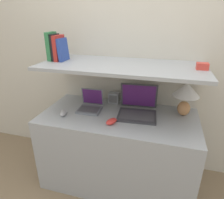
{
  "coord_description": "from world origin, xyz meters",
  "views": [
    {
      "loc": [
        0.38,
        -1.22,
        1.57
      ],
      "look_at": [
        -0.06,
        0.34,
        0.88
      ],
      "focal_mm": 32.0,
      "sensor_mm": 36.0,
      "label": 1
    }
  ],
  "objects_px": {
    "computer_mouse": "(111,121)",
    "laptop_large": "(138,109)",
    "table_lamp": "(186,93)",
    "router_box": "(114,98)",
    "shelf_gadget": "(202,66)",
    "book_black": "(56,47)",
    "second_mouse": "(63,113)",
    "laptop_small": "(90,105)",
    "book_red": "(59,48)",
    "book_green": "(52,46)",
    "book_blue": "(63,50)"
  },
  "relations": [
    {
      "from": "computer_mouse",
      "to": "laptop_large",
      "type": "bearing_deg",
      "value": 51.66
    },
    {
      "from": "table_lamp",
      "to": "router_box",
      "type": "relative_size",
      "value": 2.78
    },
    {
      "from": "router_box",
      "to": "shelf_gadget",
      "type": "distance_m",
      "value": 0.88
    },
    {
      "from": "book_black",
      "to": "shelf_gadget",
      "type": "height_order",
      "value": "book_black"
    },
    {
      "from": "laptop_large",
      "to": "second_mouse",
      "type": "height_order",
      "value": "laptop_large"
    },
    {
      "from": "table_lamp",
      "to": "router_box",
      "type": "height_order",
      "value": "table_lamp"
    },
    {
      "from": "computer_mouse",
      "to": "shelf_gadget",
      "type": "relative_size",
      "value": 1.53
    },
    {
      "from": "laptop_small",
      "to": "book_red",
      "type": "distance_m",
      "value": 0.6
    },
    {
      "from": "table_lamp",
      "to": "book_red",
      "type": "height_order",
      "value": "book_red"
    },
    {
      "from": "book_green",
      "to": "book_blue",
      "type": "xyz_separation_m",
      "value": [
        0.11,
        0.0,
        -0.03
      ]
    },
    {
      "from": "second_mouse",
      "to": "book_green",
      "type": "distance_m",
      "value": 0.61
    },
    {
      "from": "computer_mouse",
      "to": "second_mouse",
      "type": "bearing_deg",
      "value": 176.39
    },
    {
      "from": "laptop_large",
      "to": "book_blue",
      "type": "height_order",
      "value": "book_blue"
    },
    {
      "from": "laptop_large",
      "to": "book_red",
      "type": "relative_size",
      "value": 1.62
    },
    {
      "from": "book_red",
      "to": "shelf_gadget",
      "type": "relative_size",
      "value": 2.58
    },
    {
      "from": "laptop_large",
      "to": "book_blue",
      "type": "distance_m",
      "value": 0.86
    },
    {
      "from": "shelf_gadget",
      "to": "book_black",
      "type": "bearing_deg",
      "value": 180.0
    },
    {
      "from": "router_box",
      "to": "laptop_large",
      "type": "bearing_deg",
      "value": -34.63
    },
    {
      "from": "table_lamp",
      "to": "second_mouse",
      "type": "height_order",
      "value": "table_lamp"
    },
    {
      "from": "shelf_gadget",
      "to": "book_red",
      "type": "bearing_deg",
      "value": 180.0
    },
    {
      "from": "second_mouse",
      "to": "book_red",
      "type": "relative_size",
      "value": 0.56
    },
    {
      "from": "router_box",
      "to": "book_blue",
      "type": "xyz_separation_m",
      "value": [
        -0.43,
        -0.18,
        0.49
      ]
    },
    {
      "from": "laptop_small",
      "to": "shelf_gadget",
      "type": "distance_m",
      "value": 1.02
    },
    {
      "from": "router_box",
      "to": "book_green",
      "type": "bearing_deg",
      "value": -161.5
    },
    {
      "from": "laptop_small",
      "to": "book_black",
      "type": "distance_m",
      "value": 0.62
    },
    {
      "from": "computer_mouse",
      "to": "book_black",
      "type": "height_order",
      "value": "book_black"
    },
    {
      "from": "book_black",
      "to": "book_red",
      "type": "height_order",
      "value": "book_black"
    },
    {
      "from": "book_black",
      "to": "shelf_gadget",
      "type": "distance_m",
      "value": 1.25
    },
    {
      "from": "book_red",
      "to": "book_green",
      "type": "bearing_deg",
      "value": 180.0
    },
    {
      "from": "computer_mouse",
      "to": "second_mouse",
      "type": "height_order",
      "value": "same"
    },
    {
      "from": "laptop_small",
      "to": "router_box",
      "type": "xyz_separation_m",
      "value": [
        0.18,
        0.21,
        0.01
      ]
    },
    {
      "from": "book_black",
      "to": "book_red",
      "type": "bearing_deg",
      "value": -0.0
    },
    {
      "from": "laptop_small",
      "to": "book_green",
      "type": "xyz_separation_m",
      "value": [
        -0.36,
        0.03,
        0.53
      ]
    },
    {
      "from": "laptop_large",
      "to": "computer_mouse",
      "type": "distance_m",
      "value": 0.29
    },
    {
      "from": "laptop_small",
      "to": "second_mouse",
      "type": "height_order",
      "value": "laptop_small"
    },
    {
      "from": "router_box",
      "to": "book_black",
      "type": "relative_size",
      "value": 0.48
    },
    {
      "from": "table_lamp",
      "to": "router_box",
      "type": "bearing_deg",
      "value": 172.62
    },
    {
      "from": "table_lamp",
      "to": "laptop_large",
      "type": "relative_size",
      "value": 0.85
    },
    {
      "from": "book_green",
      "to": "shelf_gadget",
      "type": "xyz_separation_m",
      "value": [
        1.29,
        -0.0,
        -0.1
      ]
    },
    {
      "from": "shelf_gadget",
      "to": "computer_mouse",
      "type": "bearing_deg",
      "value": -160.2
    },
    {
      "from": "router_box",
      "to": "book_green",
      "type": "relative_size",
      "value": 0.44
    },
    {
      "from": "book_red",
      "to": "shelf_gadget",
      "type": "bearing_deg",
      "value": 0.0
    },
    {
      "from": "book_red",
      "to": "book_blue",
      "type": "relative_size",
      "value": 1.12
    },
    {
      "from": "laptop_small",
      "to": "computer_mouse",
      "type": "distance_m",
      "value": 0.34
    },
    {
      "from": "laptop_large",
      "to": "computer_mouse",
      "type": "height_order",
      "value": "laptop_large"
    },
    {
      "from": "book_green",
      "to": "book_red",
      "type": "height_order",
      "value": "book_green"
    },
    {
      "from": "book_black",
      "to": "book_red",
      "type": "relative_size",
      "value": 1.04
    },
    {
      "from": "computer_mouse",
      "to": "router_box",
      "type": "relative_size",
      "value": 1.2
    },
    {
      "from": "second_mouse",
      "to": "book_red",
      "type": "xyz_separation_m",
      "value": [
        -0.1,
        0.21,
        0.54
      ]
    },
    {
      "from": "book_black",
      "to": "book_blue",
      "type": "xyz_separation_m",
      "value": [
        0.07,
        0.0,
        -0.02
      ]
    }
  ]
}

